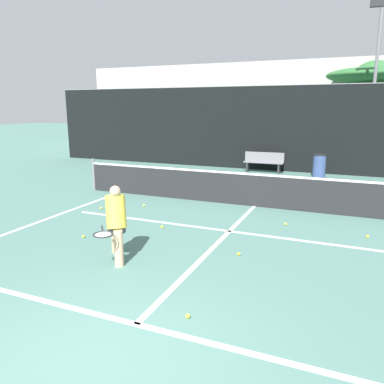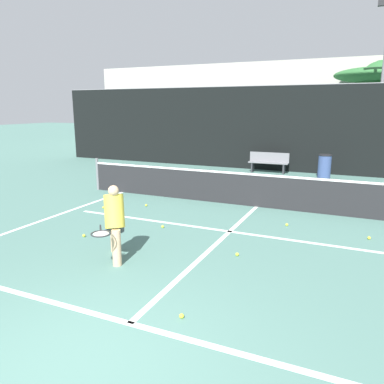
{
  "view_description": "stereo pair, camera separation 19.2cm",
  "coord_description": "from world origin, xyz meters",
  "px_view_note": "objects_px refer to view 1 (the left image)",
  "views": [
    {
      "loc": [
        2.35,
        -2.71,
        2.74
      ],
      "look_at": [
        -0.71,
        4.55,
        0.95
      ],
      "focal_mm": 35.0,
      "sensor_mm": 36.0,
      "label": 1
    },
    {
      "loc": [
        2.52,
        -2.64,
        2.74
      ],
      "look_at": [
        -0.71,
        4.55,
        0.95
      ],
      "focal_mm": 35.0,
      "sensor_mm": 36.0,
      "label": 2
    }
  ],
  "objects_px": {
    "courtside_bench": "(264,162)",
    "parked_car": "(350,150)",
    "player_practicing": "(116,221)",
    "trash_bin": "(319,166)"
  },
  "relations": [
    {
      "from": "courtside_bench",
      "to": "trash_bin",
      "type": "height_order",
      "value": "trash_bin"
    },
    {
      "from": "player_practicing",
      "to": "courtside_bench",
      "type": "distance_m",
      "value": 10.45
    },
    {
      "from": "player_practicing",
      "to": "courtside_bench",
      "type": "xyz_separation_m",
      "value": [
        0.41,
        10.44,
        -0.28
      ]
    },
    {
      "from": "player_practicing",
      "to": "trash_bin",
      "type": "bearing_deg",
      "value": 125.97
    },
    {
      "from": "player_practicing",
      "to": "trash_bin",
      "type": "distance_m",
      "value": 10.43
    },
    {
      "from": "trash_bin",
      "to": "parked_car",
      "type": "height_order",
      "value": "parked_car"
    },
    {
      "from": "trash_bin",
      "to": "courtside_bench",
      "type": "bearing_deg",
      "value": 170.9
    },
    {
      "from": "courtside_bench",
      "to": "parked_car",
      "type": "bearing_deg",
      "value": 52.06
    },
    {
      "from": "courtside_bench",
      "to": "trash_bin",
      "type": "xyz_separation_m",
      "value": [
        2.29,
        -0.37,
        0.0
      ]
    },
    {
      "from": "courtside_bench",
      "to": "parked_car",
      "type": "height_order",
      "value": "parked_car"
    }
  ]
}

